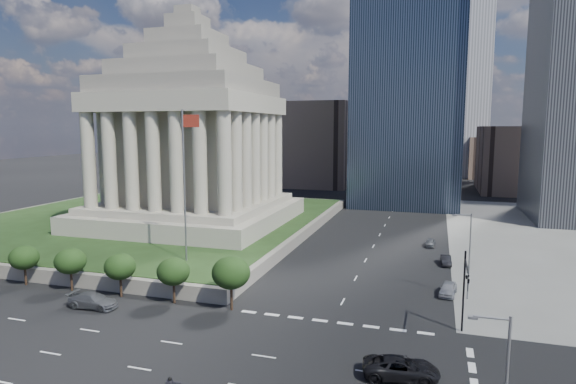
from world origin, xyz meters
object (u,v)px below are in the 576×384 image
at_px(flagpole, 185,177).
at_px(parked_sedan_mid, 446,260).
at_px(pickup_truck, 401,368).
at_px(parked_sedan_near, 448,289).
at_px(parked_sedan_far, 430,243).
at_px(suv_grey, 93,301).
at_px(street_lamp_north, 468,251).
at_px(war_memorial, 190,118).
at_px(traffic_signal_ne, 465,285).

xyz_separation_m(flagpole, parked_sedan_mid, (33.18, 15.05, -12.47)).
distance_m(pickup_truck, parked_sedan_near, 21.41).
xyz_separation_m(pickup_truck, parked_sedan_far, (1.47, 44.85, -0.18)).
height_order(flagpole, parked_sedan_near, flagpole).
bearing_deg(parked_sedan_far, suv_grey, -127.67).
distance_m(street_lamp_north, pickup_truck, 21.54).
bearing_deg(street_lamp_north, war_memorial, 154.08).
bearing_deg(traffic_signal_ne, war_memorial, 143.58).
relative_size(suv_grey, parked_sedan_mid, 1.44).
distance_m(street_lamp_north, parked_sedan_near, 5.35).
bearing_deg(parked_sedan_mid, traffic_signal_ne, -90.94).
distance_m(war_memorial, parked_sedan_far, 47.78).
xyz_separation_m(war_memorial, flagpole, (12.17, -24.00, -8.29)).
xyz_separation_m(war_memorial, parked_sedan_far, (43.00, 1.67, -20.75)).
height_order(flagpole, suv_grey, flagpole).
xyz_separation_m(street_lamp_north, parked_sedan_near, (-1.92, 0.88, -4.91)).
distance_m(pickup_truck, parked_sedan_mid, 34.44).
xyz_separation_m(pickup_truck, parked_sedan_mid, (3.83, 34.23, -0.19)).
relative_size(pickup_truck, suv_grey, 1.06).
bearing_deg(parked_sedan_near, pickup_truck, -92.49).
bearing_deg(parked_sedan_near, parked_sedan_far, 103.72).
relative_size(flagpole, parked_sedan_near, 4.55).
bearing_deg(suv_grey, war_memorial, 11.36).
relative_size(war_memorial, parked_sedan_far, 10.29).
xyz_separation_m(flagpole, traffic_signal_ne, (34.33, -10.30, -7.86)).
bearing_deg(street_lamp_north, parked_sedan_mid, 97.99).
bearing_deg(war_memorial, flagpole, -63.11).
xyz_separation_m(flagpole, parked_sedan_far, (30.83, 25.67, -12.47)).
relative_size(flagpole, traffic_signal_ne, 2.50).
bearing_deg(suv_grey, parked_sedan_near, -67.89).
bearing_deg(parked_sedan_mid, street_lamp_north, -85.53).
xyz_separation_m(flagpole, parked_sedan_near, (33.23, 1.88, -12.37)).
bearing_deg(flagpole, street_lamp_north, 1.63).
bearing_deg(street_lamp_north, traffic_signal_ne, -94.19).
bearing_deg(traffic_signal_ne, flagpole, 163.29).
relative_size(flagpole, pickup_truck, 3.35).
bearing_deg(suv_grey, parked_sedan_mid, -52.94).
bearing_deg(traffic_signal_ne, pickup_truck, -119.28).
height_order(pickup_truck, parked_sedan_far, pickup_truck).
xyz_separation_m(parked_sedan_near, parked_sedan_mid, (-0.05, 13.18, -0.11)).
relative_size(flagpole, suv_grey, 3.57).
height_order(war_memorial, suv_grey, war_memorial).
relative_size(street_lamp_north, parked_sedan_near, 2.28).
xyz_separation_m(war_memorial, traffic_signal_ne, (46.50, -34.30, -16.15)).
height_order(war_memorial, parked_sedan_far, war_memorial).
bearing_deg(pickup_truck, traffic_signal_ne, -38.25).
distance_m(war_memorial, parked_sedan_near, 54.57).
bearing_deg(parked_sedan_far, flagpole, -136.64).
bearing_deg(suv_grey, flagpole, -16.59).
distance_m(flagpole, traffic_signal_ne, 36.69).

